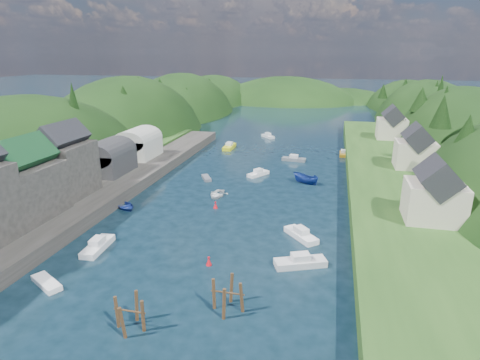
% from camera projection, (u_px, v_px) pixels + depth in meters
% --- Properties ---
extents(ground, '(600.00, 600.00, 0.00)m').
position_uv_depth(ground, '(264.00, 167.00, 84.79)').
color(ground, black).
rests_on(ground, ground).
extents(hillside_left, '(44.00, 245.56, 52.00)m').
position_uv_depth(hillside_left, '(130.00, 161.00, 120.20)').
color(hillside_left, black).
rests_on(hillside_left, ground).
extents(hillside_right, '(36.00, 245.56, 48.00)m').
position_uv_depth(hillside_right, '(457.00, 180.00, 100.44)').
color(hillside_right, black).
rests_on(hillside_right, ground).
extents(far_hills, '(103.00, 68.00, 44.00)m').
position_uv_depth(far_hills, '(308.00, 122.00, 202.78)').
color(far_hills, black).
rests_on(far_hills, ground).
extents(hill_trees, '(91.64, 149.96, 12.59)m').
position_uv_depth(hill_trees, '(277.00, 106.00, 95.78)').
color(hill_trees, black).
rests_on(hill_trees, ground).
extents(quay_left, '(12.00, 110.00, 2.00)m').
position_uv_depth(quay_left, '(77.00, 203.00, 61.89)').
color(quay_left, '#2D2B28').
rests_on(quay_left, ground).
extents(terrace_left_grass, '(12.00, 110.00, 2.50)m').
position_uv_depth(terrace_left_grass, '(38.00, 198.00, 63.34)').
color(terrace_left_grass, '#234719').
rests_on(terrace_left_grass, ground).
extents(boat_sheds, '(7.00, 21.00, 7.50)m').
position_uv_depth(boat_sheds, '(124.00, 148.00, 78.63)').
color(boat_sheds, '#2D2D30').
rests_on(boat_sheds, quay_left).
extents(terrace_right, '(16.00, 120.00, 2.40)m').
position_uv_depth(terrace_right, '(395.00, 185.00, 69.71)').
color(terrace_right, '#234719').
rests_on(terrace_right, ground).
extents(right_bank_cottages, '(9.00, 59.24, 8.41)m').
position_uv_depth(right_bank_cottages, '(409.00, 149.00, 75.36)').
color(right_bank_cottages, beige).
rests_on(right_bank_cottages, terrace_right).
extents(piling_cluster_near, '(2.97, 2.79, 3.64)m').
position_uv_depth(piling_cluster_near, '(130.00, 317.00, 34.97)').
color(piling_cluster_near, '#382314').
rests_on(piling_cluster_near, ground).
extents(piling_cluster_far, '(3.23, 3.01, 3.69)m').
position_uv_depth(piling_cluster_far, '(228.00, 298.00, 37.55)').
color(piling_cluster_far, '#382314').
rests_on(piling_cluster_far, ground).
extents(channel_buoy_near, '(0.70, 0.70, 1.10)m').
position_uv_depth(channel_buoy_near, '(209.00, 261.00, 45.71)').
color(channel_buoy_near, red).
rests_on(channel_buoy_near, ground).
extents(channel_buoy_far, '(0.70, 0.70, 1.10)m').
position_uv_depth(channel_buoy_far, '(215.00, 205.00, 62.43)').
color(channel_buoy_far, red).
rests_on(channel_buoy_far, ground).
extents(moored_boats, '(36.90, 98.77, 2.46)m').
position_uv_depth(moored_boats, '(206.00, 210.00, 59.97)').
color(moored_boats, '#C4CA17').
rests_on(moored_boats, ground).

